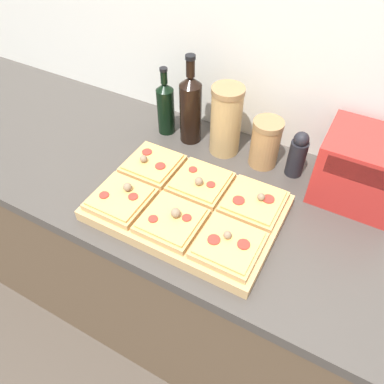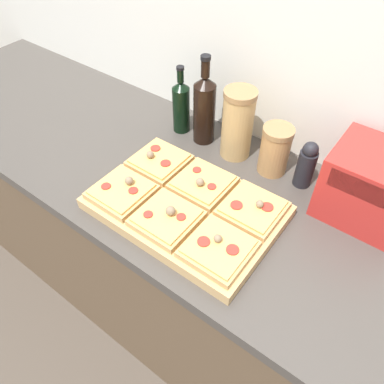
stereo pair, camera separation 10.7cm
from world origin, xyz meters
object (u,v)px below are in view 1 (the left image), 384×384
object	(u,v)px
grain_jar_short	(265,143)
pepper_mill	(297,154)
toaster_oven	(364,169)
olive_oil_bottle	(166,107)
grain_jar_tall	(226,121)
cutting_board	(187,208)
wine_bottle	(191,108)

from	to	relation	value
grain_jar_short	pepper_mill	size ratio (longest dim) A/B	1.03
grain_jar_short	toaster_oven	distance (m)	0.30
olive_oil_bottle	pepper_mill	bearing A→B (deg)	0.00
grain_jar_tall	pepper_mill	size ratio (longest dim) A/B	1.50
pepper_mill	cutting_board	bearing A→B (deg)	-125.17
grain_jar_tall	toaster_oven	world-z (taller)	grain_jar_tall
olive_oil_bottle	grain_jar_short	size ratio (longest dim) A/B	1.50
grain_jar_tall	pepper_mill	bearing A→B (deg)	0.00
olive_oil_bottle	pepper_mill	size ratio (longest dim) A/B	1.54
cutting_board	wine_bottle	bearing A→B (deg)	117.01
wine_bottle	grain_jar_tall	size ratio (longest dim) A/B	1.30
cutting_board	wine_bottle	distance (m)	0.36
cutting_board	pepper_mill	size ratio (longest dim) A/B	3.30
toaster_oven	wine_bottle	bearing A→B (deg)	179.36
cutting_board	grain_jar_tall	world-z (taller)	grain_jar_tall
olive_oil_bottle	wine_bottle	world-z (taller)	wine_bottle
grain_jar_short	grain_jar_tall	bearing A→B (deg)	180.00
grain_jar_tall	olive_oil_bottle	bearing A→B (deg)	180.00
olive_oil_bottle	grain_jar_tall	size ratio (longest dim) A/B	1.03
grain_jar_short	toaster_oven	size ratio (longest dim) A/B	0.60
wine_bottle	grain_jar_short	bearing A→B (deg)	0.00
cutting_board	grain_jar_tall	bearing A→B (deg)	95.11
wine_bottle	grain_jar_tall	distance (m)	0.13
cutting_board	grain_jar_short	distance (m)	0.34
grain_jar_short	olive_oil_bottle	bearing A→B (deg)	180.00
pepper_mill	olive_oil_bottle	bearing A→B (deg)	180.00
olive_oil_bottle	cutting_board	bearing A→B (deg)	-50.37
olive_oil_bottle	wine_bottle	xyz separation A→B (m)	(0.10, 0.00, 0.03)
toaster_oven	grain_jar_short	bearing A→B (deg)	178.79
pepper_mill	toaster_oven	bearing A→B (deg)	-1.88
cutting_board	toaster_oven	bearing A→B (deg)	36.45
cutting_board	toaster_oven	xyz separation A→B (m)	(0.41, 0.30, 0.09)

